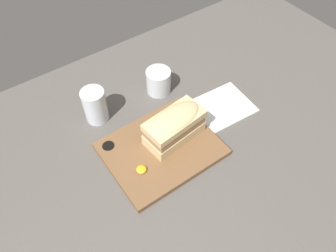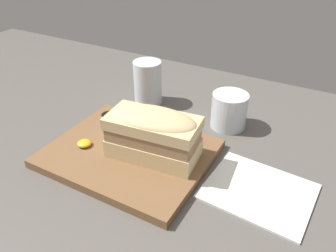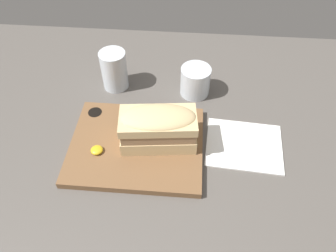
% 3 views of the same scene
% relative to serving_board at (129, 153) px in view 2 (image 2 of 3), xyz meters
% --- Properties ---
extents(dining_table, '(1.90, 1.11, 0.02)m').
position_rel_serving_board_xyz_m(dining_table, '(-0.03, -0.04, -0.02)').
color(dining_table, '#56514C').
rests_on(dining_table, ground).
extents(serving_board, '(0.32, 0.26, 0.02)m').
position_rel_serving_board_xyz_m(serving_board, '(0.00, 0.00, 0.00)').
color(serving_board, brown).
rests_on(serving_board, dining_table).
extents(sandwich, '(0.18, 0.10, 0.10)m').
position_rel_serving_board_xyz_m(sandwich, '(0.05, 0.01, 0.06)').
color(sandwich, '#DBBC84').
rests_on(sandwich, serving_board).
extents(mustard_dollop, '(0.03, 0.03, 0.01)m').
position_rel_serving_board_xyz_m(mustard_dollop, '(-0.09, -0.03, 0.01)').
color(mustard_dollop, gold).
rests_on(mustard_dollop, serving_board).
extents(water_glass, '(0.07, 0.07, 0.11)m').
position_rel_serving_board_xyz_m(water_glass, '(-0.09, 0.22, 0.04)').
color(water_glass, silver).
rests_on(water_glass, dining_table).
extents(wine_glass, '(0.08, 0.08, 0.08)m').
position_rel_serving_board_xyz_m(wine_glass, '(0.14, 0.21, 0.03)').
color(wine_glass, silver).
rests_on(wine_glass, dining_table).
extents(napkin, '(0.19, 0.16, 0.00)m').
position_rel_serving_board_xyz_m(napkin, '(0.26, 0.03, -0.01)').
color(napkin, white).
rests_on(napkin, dining_table).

